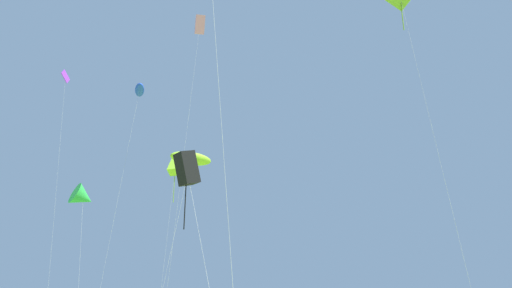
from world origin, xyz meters
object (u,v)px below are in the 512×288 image
object	(u,v)px
kite_blue_parafoil	(140,90)
kite_black_box	(187,169)
kite_green_delta	(83,197)
kite_lime_diamond	(401,1)
kite_purple_diamond	(65,81)
kite_lime_box	(175,167)
kite_lime_parafoil	(191,159)
kite_pink_box	(200,25)

from	to	relation	value
kite_blue_parafoil	kite_black_box	xyz separation A→B (m)	(10.38, -30.73, -19.20)
kite_black_box	kite_green_delta	bearing A→B (deg)	119.44
kite_lime_diamond	kite_purple_diamond	world-z (taller)	kite_purple_diamond
kite_purple_diamond	kite_blue_parafoil	size ratio (longest dim) A/B	1.13
kite_lime_box	kite_lime_diamond	bearing A→B (deg)	-49.00
kite_lime_box	kite_black_box	xyz separation A→B (m)	(5.86, -34.37, -10.23)
kite_lime_box	kite_lime_diamond	xyz separation A→B (m)	(21.89, -25.19, 7.21)
kite_green_delta	kite_black_box	size ratio (longest dim) A/B	1.42
kite_purple_diamond	kite_blue_parafoil	xyz separation A→B (m)	(10.72, -2.93, -2.58)
kite_black_box	kite_lime_parafoil	bearing A→B (deg)	96.08
kite_lime_diamond	kite_blue_parafoil	size ratio (longest dim) A/B	0.97
kite_green_delta	kite_lime_box	bearing A→B (deg)	54.33
kite_lime_diamond	kite_black_box	world-z (taller)	kite_lime_diamond
kite_blue_parafoil	kite_black_box	size ratio (longest dim) A/B	2.90
kite_purple_diamond	kite_black_box	distance (m)	45.30
kite_pink_box	kite_black_box	bearing A→B (deg)	-84.35
kite_lime_diamond	kite_green_delta	world-z (taller)	kite_lime_diamond
kite_pink_box	kite_lime_diamond	distance (m)	25.38
kite_lime_diamond	kite_blue_parafoil	distance (m)	34.12
kite_pink_box	kite_blue_parafoil	bearing A→B (deg)	143.31
kite_lime_parafoil	kite_green_delta	bearing A→B (deg)	142.92
kite_lime_box	kite_lime_parafoil	world-z (taller)	kite_lime_box
kite_green_delta	kite_purple_diamond	size ratio (longest dim) A/B	0.44
kite_purple_diamond	kite_black_box	bearing A→B (deg)	-57.93
kite_pink_box	kite_purple_diamond	bearing A→B (deg)	154.64
kite_purple_diamond	kite_green_delta	bearing A→B (deg)	-52.14
kite_pink_box	kite_lime_box	bearing A→B (deg)	109.64
kite_pink_box	kite_black_box	distance (m)	35.34
kite_lime_box	kite_green_delta	bearing A→B (deg)	-125.67
kite_pink_box	kite_lime_diamond	world-z (taller)	kite_pink_box
kite_lime_box	kite_blue_parafoil	xyz separation A→B (m)	(-4.52, -3.64, 8.97)
kite_lime_box	kite_lime_diamond	distance (m)	34.14
kite_lime_box	kite_lime_parafoil	bearing A→B (deg)	-77.62
kite_green_delta	kite_blue_parafoil	xyz separation A→B (m)	(3.06, 6.92, 15.42)
kite_green_delta	kite_blue_parafoil	distance (m)	17.18
kite_blue_parafoil	kite_lime_diamond	bearing A→B (deg)	-39.21
kite_green_delta	kite_lime_diamond	bearing A→B (deg)	-26.40
kite_pink_box	kite_blue_parafoil	xyz separation A→B (m)	(-7.92, 5.90, -5.83)
kite_black_box	kite_lime_diamond	bearing A→B (deg)	29.82
kite_pink_box	kite_purple_diamond	size ratio (longest dim) A/B	1.08
kite_pink_box	kite_lime_box	world-z (taller)	kite_pink_box
kite_purple_diamond	kite_lime_parafoil	size ratio (longest dim) A/B	2.19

